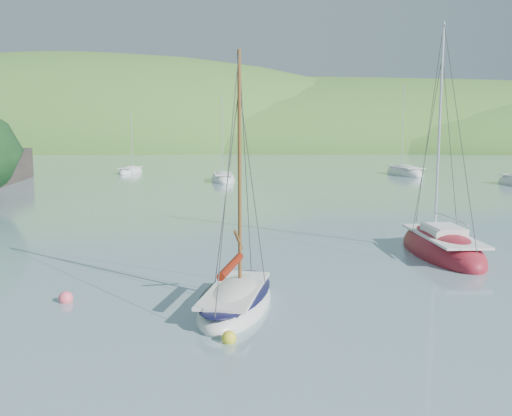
{
  "coord_description": "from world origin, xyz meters",
  "views": [
    {
      "loc": [
        1.69,
        -16.3,
        5.66
      ],
      "look_at": [
        1.11,
        8.0,
        2.31
      ],
      "focal_mm": 40.0,
      "sensor_mm": 36.0,
      "label": 1
    }
  ],
  "objects_px": {
    "daysailer_white": "(236,301)",
    "sloop_red": "(442,250)",
    "distant_sloop_b": "(404,173)",
    "distant_sloop_c": "(131,172)",
    "distant_sloop_a": "(223,180)"
  },
  "relations": [
    {
      "from": "daysailer_white",
      "to": "sloop_red",
      "type": "relative_size",
      "value": 0.77
    },
    {
      "from": "sloop_red",
      "to": "distant_sloop_b",
      "type": "relative_size",
      "value": 0.92
    },
    {
      "from": "daysailer_white",
      "to": "distant_sloop_b",
      "type": "height_order",
      "value": "distant_sloop_b"
    },
    {
      "from": "sloop_red",
      "to": "distant_sloop_c",
      "type": "relative_size",
      "value": 1.29
    },
    {
      "from": "sloop_red",
      "to": "daysailer_white",
      "type": "bearing_deg",
      "value": -142.16
    },
    {
      "from": "sloop_red",
      "to": "distant_sloop_a",
      "type": "distance_m",
      "value": 39.23
    },
    {
      "from": "sloop_red",
      "to": "distant_sloop_c",
      "type": "height_order",
      "value": "sloop_red"
    },
    {
      "from": "distant_sloop_a",
      "to": "distant_sloop_c",
      "type": "bearing_deg",
      "value": 130.57
    },
    {
      "from": "distant_sloop_a",
      "to": "distant_sloop_b",
      "type": "relative_size",
      "value": 0.84
    },
    {
      "from": "sloop_red",
      "to": "distant_sloop_c",
      "type": "xyz_separation_m",
      "value": [
        -26.17,
        48.69,
        -0.06
      ]
    },
    {
      "from": "daysailer_white",
      "to": "distant_sloop_b",
      "type": "bearing_deg",
      "value": 80.24
    },
    {
      "from": "distant_sloop_a",
      "to": "distant_sloop_b",
      "type": "distance_m",
      "value": 24.18
    },
    {
      "from": "daysailer_white",
      "to": "distant_sloop_b",
      "type": "relative_size",
      "value": 0.71
    },
    {
      "from": "distant_sloop_b",
      "to": "distant_sloop_c",
      "type": "bearing_deg",
      "value": 166.27
    },
    {
      "from": "distant_sloop_a",
      "to": "distant_sloop_c",
      "type": "xyz_separation_m",
      "value": [
        -13.13,
        11.69,
        -0.02
      ]
    }
  ]
}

